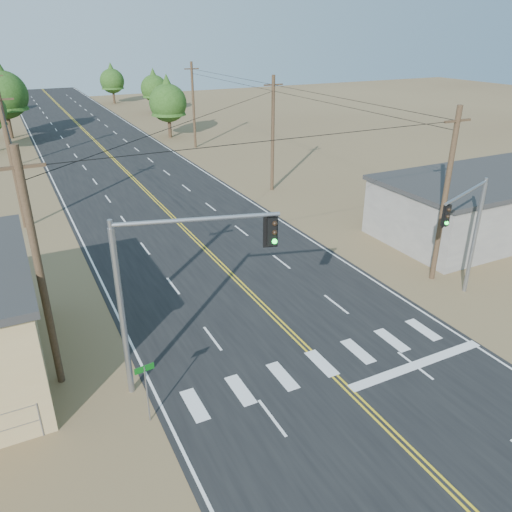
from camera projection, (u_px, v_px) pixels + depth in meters
ground at (463, 502)px, 15.70m from camera, size 220.00×220.00×0.00m
road at (169, 214)px, 40.03m from camera, size 15.00×200.00×0.02m
building_right at (483, 206)px, 35.63m from camera, size 15.00×8.00×4.00m
utility_pole_left_near at (40, 273)px, 19.00m from camera, size 1.80×0.30×10.00m
utility_pole_left_mid at (12, 160)px, 35.21m from camera, size 1.80×0.30×10.00m
utility_pole_left_far at (2, 118)px, 51.43m from camera, size 1.80×0.30×10.00m
utility_pole_right_near at (445, 196)px, 27.60m from camera, size 1.80×0.30×10.00m
utility_pole_right_mid at (273, 134)px, 43.82m from camera, size 1.80×0.30×10.00m
utility_pole_right_far at (193, 105)px, 60.04m from camera, size 1.80×0.30×10.00m
signal_mast_left at (167, 277)px, 18.72m from camera, size 6.03×1.97×7.50m
signal_mast_right at (468, 225)px, 25.50m from camera, size 4.78×2.03×6.59m
street_sign at (146, 384)px, 18.29m from camera, size 0.75×0.13×2.54m
tree_left_mid at (2, 90)px, 64.67m from camera, size 6.12×6.12×10.20m
tree_right_near at (168, 99)px, 65.71m from camera, size 4.92×4.92×8.21m
tree_right_mid at (154, 86)px, 85.20m from camera, size 4.47×4.47×7.45m
tree_right_far at (112, 78)px, 95.99m from camera, size 4.56×4.56×7.60m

